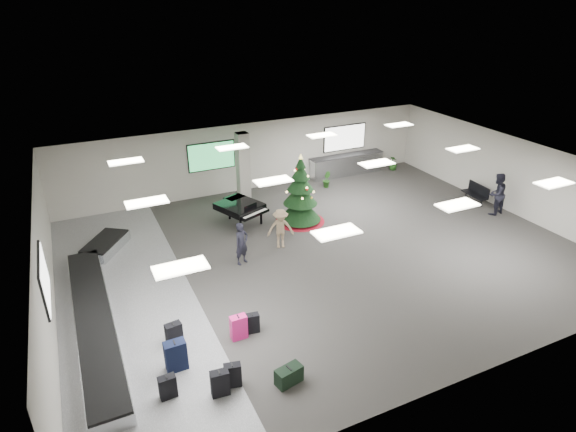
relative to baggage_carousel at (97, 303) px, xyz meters
name	(u,v)px	position (x,y,z in m)	size (l,w,h in m)	color
ground	(324,253)	(7.84, 0.08, -0.21)	(18.00, 18.00, 0.00)	#343230
room_envelope	(308,189)	(7.46, 0.75, 2.12)	(18.02, 14.02, 3.21)	beige
baggage_carousel	(97,303)	(0.00, 0.00, 0.00)	(2.28, 9.71, 0.43)	silver
service_counter	(346,165)	(12.84, 6.73, 0.33)	(4.05, 0.65, 1.08)	silver
suitcase_0	(220,383)	(2.29, -4.80, 0.13)	(0.46, 0.28, 0.70)	black
suitcase_1	(233,375)	(2.65, -4.66, 0.11)	(0.45, 0.30, 0.66)	black
pink_suitcase	(239,327)	(3.39, -3.06, 0.14)	(0.45, 0.26, 0.73)	#DE1D76
suitcase_3	(252,323)	(3.82, -2.97, 0.08)	(0.41, 0.26, 0.60)	black
navy_suitcase	(176,356)	(1.56, -3.51, 0.20)	(0.54, 0.32, 0.85)	black
suitcase_5	(168,387)	(1.16, -4.35, 0.09)	(0.41, 0.24, 0.62)	black
green_duffel	(289,375)	(3.92, -5.15, 0.01)	(0.73, 0.47, 0.47)	black
suitcase_8	(174,334)	(1.73, -2.53, 0.11)	(0.46, 0.31, 0.66)	black
christmas_tree	(300,199)	(8.22, 2.82, 0.78)	(2.04, 2.04, 2.91)	maroon
grand_piano	(241,207)	(5.92, 3.62, 0.54)	(1.99, 2.24, 1.06)	black
bench	(476,192)	(16.27, 1.23, 0.26)	(0.56, 1.35, 0.83)	black
traveler_a	(242,243)	(4.88, 0.68, 0.56)	(0.56, 0.37, 1.54)	black
traveler_b	(281,229)	(6.58, 1.16, 0.55)	(0.99, 0.57, 1.53)	#987E5E
traveler_bench	(497,194)	(16.02, -0.06, 0.70)	(0.89, 0.69, 1.83)	black
potted_plant_left	(326,179)	(11.07, 5.68, 0.17)	(0.43, 0.34, 0.77)	#184516
potted_plant_right	(393,163)	(15.49, 6.32, 0.16)	(0.41, 0.41, 0.74)	#184516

